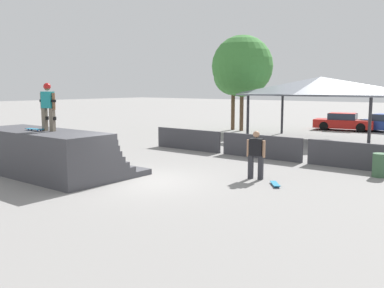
% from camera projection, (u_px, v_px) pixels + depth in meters
% --- Properties ---
extents(ground_plane, '(160.00, 160.00, 0.00)m').
position_uv_depth(ground_plane, '(142.00, 182.00, 14.50)').
color(ground_plane, gray).
extents(quarter_pipe_ramp, '(5.83, 3.65, 1.65)m').
position_uv_depth(quarter_pipe_ramp, '(49.00, 155.00, 15.60)').
color(quarter_pipe_ramp, '#424247').
rests_on(quarter_pipe_ramp, ground).
extents(skater_on_deck, '(0.73, 0.31, 1.69)m').
position_uv_depth(skater_on_deck, '(48.00, 104.00, 14.93)').
color(skater_on_deck, '#6B6051').
rests_on(skater_on_deck, quarter_pipe_ramp).
extents(skateboard_on_deck, '(0.85, 0.28, 0.09)m').
position_uv_depth(skateboard_on_deck, '(35.00, 129.00, 15.20)').
color(skateboard_on_deck, blue).
rests_on(skateboard_on_deck, quarter_pipe_ramp).
extents(bystander_walking, '(0.68, 0.30, 1.69)m').
position_uv_depth(bystander_walking, '(256.00, 153.00, 14.80)').
color(bystander_walking, '#2D2D33').
rests_on(bystander_walking, ground).
extents(skateboard_on_ground, '(0.68, 0.79, 0.09)m').
position_uv_depth(skateboard_on_ground, '(275.00, 184.00, 13.92)').
color(skateboard_on_ground, blue).
rests_on(skateboard_on_ground, ground).
extents(barrier_fence, '(12.42, 0.12, 1.05)m').
position_uv_depth(barrier_fence, '(261.00, 147.00, 19.20)').
color(barrier_fence, '#3D3D42').
rests_on(barrier_fence, ground).
extents(pavilion_shelter, '(8.31, 5.35, 3.78)m').
position_uv_depth(pavilion_shelter, '(320.00, 86.00, 25.07)').
color(pavilion_shelter, '#2D2D33').
rests_on(pavilion_shelter, ground).
extents(tree_beside_pavilion, '(2.93, 2.93, 5.50)m').
position_uv_depth(tree_beside_pavilion, '(233.00, 75.00, 31.37)').
color(tree_beside_pavilion, brown).
rests_on(tree_beside_pavilion, ground).
extents(tree_far_back, '(4.38, 4.38, 6.85)m').
position_uv_depth(tree_far_back, '(242.00, 66.00, 30.59)').
color(tree_far_back, brown).
rests_on(tree_far_back, ground).
extents(trash_bin, '(0.52, 0.52, 0.85)m').
position_uv_depth(trash_bin, '(380.00, 165.00, 15.23)').
color(trash_bin, '#385B3D').
rests_on(trash_bin, ground).
extents(parked_car_red, '(4.38, 2.35, 1.27)m').
position_uv_depth(parked_car_red, '(344.00, 122.00, 31.42)').
color(parked_car_red, red).
rests_on(parked_car_red, ground).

